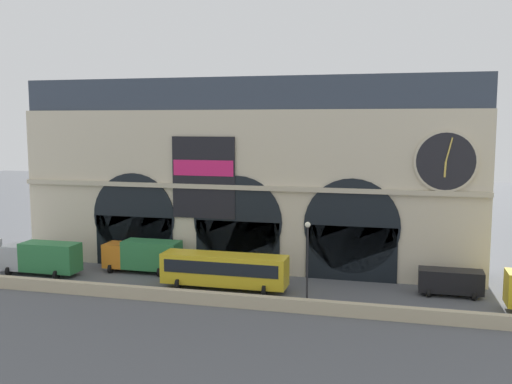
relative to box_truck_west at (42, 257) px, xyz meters
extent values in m
plane|color=#54565B|center=(17.78, 0.34, -1.70)|extent=(200.00, 200.00, 0.00)
cube|color=#BCAD8C|center=(17.78, -4.67, -1.18)|extent=(90.00, 0.70, 1.04)
cube|color=beige|center=(17.78, 8.14, 6.10)|extent=(45.38, 5.59, 15.60)
cube|color=#333D4C|center=(17.78, 8.44, 15.45)|extent=(45.38, 4.99, 3.11)
cube|color=black|center=(6.98, 5.29, 0.83)|extent=(8.30, 0.20, 5.05)
cylinder|color=black|center=(6.98, 5.29, 3.35)|extent=(8.74, 0.20, 8.74)
cube|color=black|center=(17.78, 5.29, 0.83)|extent=(8.30, 0.20, 5.05)
cylinder|color=black|center=(17.78, 5.29, 3.35)|extent=(8.74, 0.20, 8.74)
cube|color=black|center=(28.59, 5.29, 0.83)|extent=(8.30, 0.20, 5.05)
cylinder|color=black|center=(28.59, 5.29, 3.35)|extent=(8.74, 0.20, 8.74)
cylinder|color=beige|center=(36.51, 5.19, 9.40)|extent=(5.35, 0.25, 5.35)
cylinder|color=black|center=(36.51, 5.07, 9.40)|extent=(4.95, 0.06, 4.95)
cube|color=gold|center=(36.48, 5.01, 8.72)|extent=(0.22, 0.04, 1.37)
cube|color=gold|center=(36.74, 4.99, 10.42)|extent=(0.58, 0.04, 2.08)
cube|color=black|center=(14.44, 5.17, 7.45)|extent=(6.29, 0.12, 7.86)
cube|color=#DB1E66|center=(14.44, 5.09, 8.39)|extent=(6.04, 0.04, 1.51)
cube|color=#C0B49A|center=(17.78, 5.19, 6.61)|extent=(45.38, 0.50, 0.44)
cube|color=#ADB2B7|center=(-2.86, 0.00, -0.13)|extent=(2.00, 2.30, 2.30)
cube|color=#2D7A42|center=(0.89, 0.00, 0.07)|extent=(5.50, 2.30, 2.70)
cylinder|color=black|center=(-2.96, -1.03, -1.28)|extent=(0.28, 0.84, 0.84)
cylinder|color=black|center=(-2.96, 1.04, -1.28)|extent=(0.28, 0.84, 0.84)
cylinder|color=black|center=(2.14, -1.03, -1.28)|extent=(0.28, 0.84, 0.84)
cylinder|color=black|center=(2.14, 1.04, -1.28)|extent=(0.28, 0.84, 0.84)
cube|color=orange|center=(6.05, 3.23, -0.13)|extent=(2.00, 2.30, 2.30)
cube|color=#2D7A42|center=(9.80, 3.23, 0.07)|extent=(5.50, 2.30, 2.70)
cylinder|color=black|center=(5.95, 2.19, -1.28)|extent=(0.28, 0.84, 0.84)
cylinder|color=black|center=(5.95, 4.26, -1.28)|extent=(0.28, 0.84, 0.84)
cylinder|color=black|center=(11.05, 2.19, -1.28)|extent=(0.28, 0.84, 0.84)
cylinder|color=black|center=(11.05, 4.26, -1.28)|extent=(0.28, 0.84, 0.84)
cube|color=gold|center=(18.24, -0.35, 0.10)|extent=(11.00, 2.50, 2.60)
cube|color=black|center=(18.24, -1.62, 0.45)|extent=(10.12, 0.04, 1.10)
cylinder|color=black|center=(14.39, -1.48, -1.20)|extent=(0.28, 1.00, 1.00)
cylinder|color=black|center=(14.39, 0.77, -1.20)|extent=(0.28, 1.00, 1.00)
cylinder|color=black|center=(22.09, -1.48, -1.20)|extent=(0.28, 1.00, 1.00)
cylinder|color=black|center=(22.09, 0.77, -1.20)|extent=(0.28, 1.00, 1.00)
cube|color=black|center=(37.11, 2.69, -0.43)|extent=(5.20, 2.00, 1.86)
cylinder|color=black|center=(35.34, 1.79, -1.36)|extent=(0.28, 0.68, 0.68)
cylinder|color=black|center=(35.34, 3.59, -1.36)|extent=(0.28, 0.68, 0.68)
cylinder|color=black|center=(38.88, 1.79, -1.36)|extent=(0.28, 0.68, 0.68)
cylinder|color=black|center=(38.88, 3.59, -1.36)|extent=(0.28, 0.68, 0.68)
cylinder|color=black|center=(26.07, -3.87, 1.55)|extent=(0.16, 0.16, 6.50)
sphere|color=#F2EDCC|center=(26.07, -3.87, 4.98)|extent=(0.44, 0.44, 0.44)
camera|label=1|loc=(33.12, -47.00, 12.81)|focal=40.65mm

